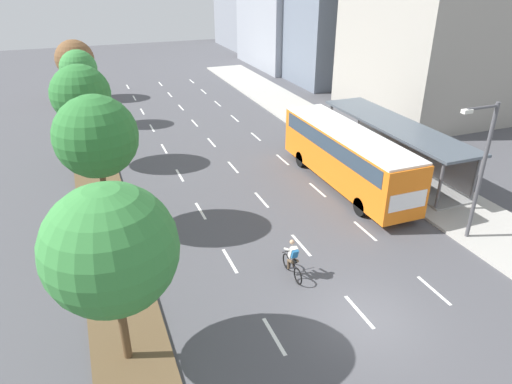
% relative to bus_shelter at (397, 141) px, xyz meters
% --- Properties ---
extents(ground_plane, '(140.00, 140.00, 0.00)m').
position_rel_bus_shelter_xyz_m(ground_plane, '(-9.53, -11.36, -1.87)').
color(ground_plane, '#4C4C51').
extents(median_strip, '(2.60, 52.00, 0.12)m').
position_rel_bus_shelter_xyz_m(median_strip, '(-17.83, 8.64, -1.81)').
color(median_strip, brown).
rests_on(median_strip, ground).
extents(sidewalk_right, '(4.50, 52.00, 0.15)m').
position_rel_bus_shelter_xyz_m(sidewalk_right, '(-0.28, 8.64, -1.79)').
color(sidewalk_right, '#ADAAA3').
rests_on(sidewalk_right, ground).
extents(lane_divider_left, '(0.14, 46.35, 0.01)m').
position_rel_bus_shelter_xyz_m(lane_divider_left, '(-13.03, 6.32, -1.86)').
color(lane_divider_left, white).
rests_on(lane_divider_left, ground).
extents(lane_divider_center, '(0.14, 46.35, 0.01)m').
position_rel_bus_shelter_xyz_m(lane_divider_center, '(-9.53, 6.32, -1.86)').
color(lane_divider_center, white).
rests_on(lane_divider_center, ground).
extents(lane_divider_right, '(0.14, 46.35, 0.01)m').
position_rel_bus_shelter_xyz_m(lane_divider_right, '(-6.03, 6.32, -1.86)').
color(lane_divider_right, white).
rests_on(lane_divider_right, ground).
extents(bus_shelter, '(2.90, 12.22, 2.86)m').
position_rel_bus_shelter_xyz_m(bus_shelter, '(0.00, 0.00, 0.00)').
color(bus_shelter, gray).
rests_on(bus_shelter, sidewalk_right).
extents(bus, '(2.54, 11.29, 3.37)m').
position_rel_bus_shelter_xyz_m(bus, '(-4.28, -1.06, 0.20)').
color(bus, orange).
rests_on(bus, ground).
extents(cyclist, '(0.46, 1.82, 1.71)m').
position_rel_bus_shelter_xyz_m(cyclist, '(-10.94, -7.99, -1.08)').
color(cyclist, black).
rests_on(cyclist, ground).
extents(median_tree_nearest, '(4.03, 4.03, 6.21)m').
position_rel_bus_shelter_xyz_m(median_tree_nearest, '(-17.94, -10.13, 2.44)').
color(median_tree_nearest, brown).
rests_on(median_tree_nearest, median_strip).
extents(median_tree_second, '(3.77, 3.77, 6.60)m').
position_rel_bus_shelter_xyz_m(median_tree_second, '(-17.66, -1.31, 2.96)').
color(median_tree_second, brown).
rests_on(median_tree_second, median_strip).
extents(median_tree_third, '(3.61, 3.61, 6.35)m').
position_rel_bus_shelter_xyz_m(median_tree_third, '(-17.96, 7.50, 2.79)').
color(median_tree_third, brown).
rests_on(median_tree_third, median_strip).
extents(median_tree_fourth, '(2.81, 2.81, 5.86)m').
position_rel_bus_shelter_xyz_m(median_tree_fourth, '(-17.76, 16.31, 2.67)').
color(median_tree_fourth, brown).
rests_on(median_tree_fourth, median_strip).
extents(median_tree_fifth, '(3.54, 3.54, 5.44)m').
position_rel_bus_shelter_xyz_m(median_tree_fifth, '(-17.87, 25.13, 1.91)').
color(median_tree_fifth, brown).
rests_on(median_tree_fifth, median_strip).
extents(streetlight, '(1.91, 0.24, 6.50)m').
position_rel_bus_shelter_xyz_m(streetlight, '(-2.11, -8.37, 2.02)').
color(streetlight, '#4C4C51').
rests_on(streetlight, sidewalk_right).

